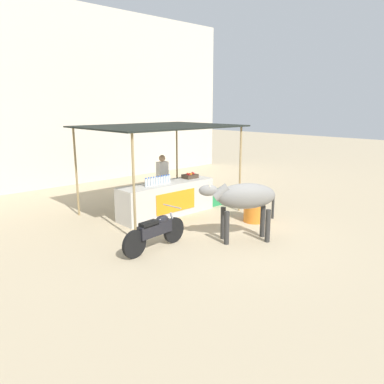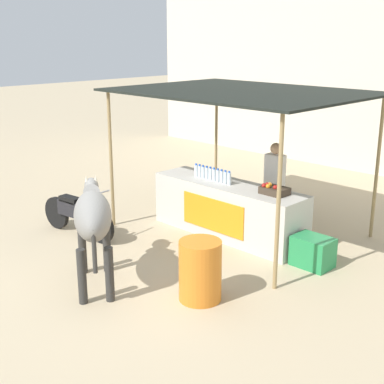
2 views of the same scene
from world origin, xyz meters
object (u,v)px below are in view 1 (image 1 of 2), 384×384
object	(u,v)px
stall_counter	(167,199)
cooler_box	(213,197)
fruit_crate	(190,176)
motorcycle_parked	(156,231)
water_barrel	(254,207)
vendor_behind_counter	(162,181)
cow	(243,198)

from	to	relation	value
stall_counter	cooler_box	bearing A→B (deg)	-3.01
fruit_crate	motorcycle_parked	distance (m)	3.50
cooler_box	water_barrel	bearing A→B (deg)	-103.54
cooler_box	fruit_crate	bearing A→B (deg)	170.94
fruit_crate	vendor_behind_counter	size ratio (longest dim) A/B	0.27
fruit_crate	motorcycle_parked	size ratio (longest dim) A/B	0.24
stall_counter	motorcycle_parked	xyz separation A→B (m)	(-1.88, -1.91, -0.05)
water_barrel	motorcycle_parked	xyz separation A→B (m)	(-3.24, 0.21, 0.00)
cooler_box	motorcycle_parked	size ratio (longest dim) A/B	0.33
stall_counter	fruit_crate	world-z (taller)	fruit_crate
vendor_behind_counter	motorcycle_parked	world-z (taller)	vendor_behind_counter
cow	motorcycle_parked	size ratio (longest dim) A/B	0.95
stall_counter	cow	bearing A→B (deg)	-90.80
vendor_behind_counter	water_barrel	world-z (taller)	vendor_behind_counter
stall_counter	water_barrel	distance (m)	2.52
vendor_behind_counter	cooler_box	bearing A→B (deg)	-31.25
fruit_crate	cow	size ratio (longest dim) A/B	0.26
stall_counter	water_barrel	xyz separation A→B (m)	(1.36, -2.12, -0.06)
cooler_box	vendor_behind_counter	bearing A→B (deg)	148.75
stall_counter	motorcycle_parked	distance (m)	2.68
fruit_crate	cooler_box	world-z (taller)	fruit_crate
cow	stall_counter	bearing A→B (deg)	89.20
stall_counter	cooler_box	size ratio (longest dim) A/B	5.00
cow	fruit_crate	bearing A→B (deg)	71.04
water_barrel	cow	world-z (taller)	cow
cooler_box	motorcycle_parked	xyz separation A→B (m)	(-3.73, -1.82, 0.19)
vendor_behind_counter	water_barrel	size ratio (longest dim) A/B	1.94
fruit_crate	vendor_behind_counter	world-z (taller)	vendor_behind_counter
stall_counter	cow	xyz separation A→B (m)	(-0.04, -2.85, 0.55)
water_barrel	cow	size ratio (longest dim) A/B	0.50
stall_counter	cow	world-z (taller)	cow
stall_counter	cow	size ratio (longest dim) A/B	1.76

